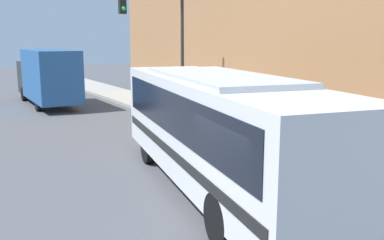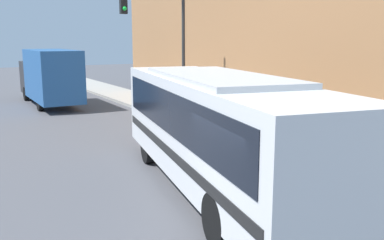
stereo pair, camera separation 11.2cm
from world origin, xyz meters
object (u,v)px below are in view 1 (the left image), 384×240
object	(u,v)px
fire_hydrant	(304,146)
traffic_light_pole	(163,34)
parking_meter	(203,106)
delivery_truck	(47,76)
city_bus	(217,124)

from	to	relation	value
fire_hydrant	traffic_light_pole	bearing A→B (deg)	96.10
fire_hydrant	parking_meter	distance (m)	6.31
delivery_truck	traffic_light_pole	size ratio (longest dim) A/B	1.38
delivery_truck	parking_meter	distance (m)	11.64
city_bus	parking_meter	world-z (taller)	city_bus
delivery_truck	parking_meter	world-z (taller)	delivery_truck
fire_hydrant	traffic_light_pole	world-z (taller)	traffic_light_pole
delivery_truck	fire_hydrant	xyz separation A→B (m)	(4.46, -17.01, -1.25)
traffic_light_pole	parking_meter	size ratio (longest dim) A/B	4.75
traffic_light_pole	parking_meter	world-z (taller)	traffic_light_pole
traffic_light_pole	parking_meter	xyz separation A→B (m)	(0.90, -2.12, -3.19)
traffic_light_pole	parking_meter	distance (m)	3.93
delivery_truck	fire_hydrant	bearing A→B (deg)	-75.30
delivery_truck	traffic_light_pole	bearing A→B (deg)	-67.50
city_bus	traffic_light_pole	distance (m)	9.96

